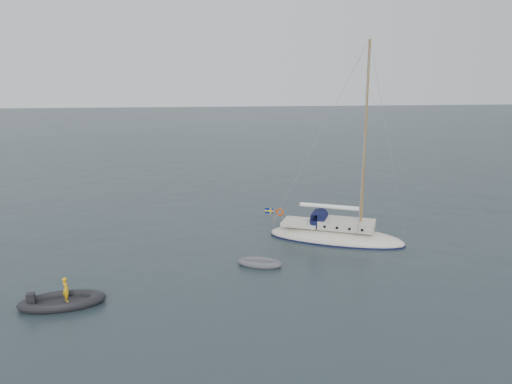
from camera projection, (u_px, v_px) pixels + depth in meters
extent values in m
plane|color=black|center=(290.00, 249.00, 32.91)|extent=(300.00, 300.00, 0.00)
ellipsoid|color=beige|center=(336.00, 238.00, 34.64)|extent=(9.35, 2.91, 1.56)
cube|color=beige|center=(346.00, 223.00, 34.48)|extent=(3.74, 1.97, 0.57)
cube|color=beige|center=(301.00, 227.00, 34.14)|extent=(2.49, 1.97, 0.26)
cylinder|color=#0E1133|center=(319.00, 220.00, 34.19)|extent=(1.00, 1.71, 1.00)
cube|color=#0E1133|center=(317.00, 217.00, 34.12)|extent=(0.47, 1.71, 0.42)
cylinder|color=brown|center=(364.00, 137.00, 33.23)|extent=(0.16, 0.16, 12.47)
cylinder|color=brown|center=(364.00, 128.00, 33.08)|extent=(0.05, 2.29, 0.05)
cylinder|color=brown|center=(329.00, 208.00, 34.08)|extent=(4.36, 0.10, 0.10)
cylinder|color=white|center=(329.00, 207.00, 34.07)|extent=(4.06, 0.29, 0.29)
cylinder|color=#9797A0|center=(277.00, 222.00, 33.84)|extent=(0.04, 2.29, 0.04)
torus|color=#D53900|center=(275.00, 219.00, 34.44)|extent=(0.56, 0.10, 0.56)
cylinder|color=brown|center=(272.00, 223.00, 33.82)|extent=(0.03, 0.03, 0.93)
cube|color=navy|center=(267.00, 219.00, 33.72)|extent=(0.62, 0.02, 0.39)
cube|color=yellow|center=(267.00, 219.00, 33.72)|extent=(0.64, 0.03, 0.09)
cube|color=yellow|center=(269.00, 219.00, 33.73)|extent=(0.09, 0.03, 0.42)
cylinder|color=black|center=(324.00, 220.00, 35.29)|extent=(0.19, 0.06, 0.19)
cylinder|color=black|center=(331.00, 228.00, 33.36)|extent=(0.19, 0.06, 0.19)
cylinder|color=black|center=(335.00, 219.00, 35.38)|extent=(0.19, 0.06, 0.19)
cylinder|color=black|center=(343.00, 228.00, 33.46)|extent=(0.19, 0.06, 0.19)
cylinder|color=black|center=(346.00, 219.00, 35.48)|extent=(0.19, 0.06, 0.19)
cylinder|color=black|center=(355.00, 227.00, 33.56)|extent=(0.19, 0.06, 0.19)
cylinder|color=black|center=(358.00, 218.00, 35.58)|extent=(0.19, 0.06, 0.19)
cylinder|color=black|center=(367.00, 227.00, 33.65)|extent=(0.19, 0.06, 0.19)
cube|color=#515056|center=(260.00, 264.00, 30.07)|extent=(1.67, 0.69, 0.10)
cube|color=black|center=(62.00, 303.00, 24.87)|extent=(2.62, 1.09, 0.13)
cube|color=black|center=(32.00, 298.00, 24.63)|extent=(0.38, 0.38, 0.66)
imported|color=#E1A30E|center=(66.00, 290.00, 24.74)|extent=(0.47, 0.55, 1.27)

